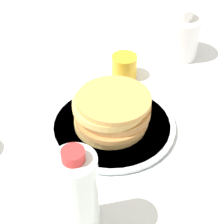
# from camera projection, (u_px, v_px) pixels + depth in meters

# --- Properties ---
(ground_plane) EXTENTS (4.00, 4.00, 0.00)m
(ground_plane) POSITION_uv_depth(u_px,v_px,m) (114.00, 138.00, 0.82)
(ground_plane) COLOR white
(plate) EXTENTS (0.29, 0.29, 0.01)m
(plate) POSITION_uv_depth(u_px,v_px,m) (112.00, 125.00, 0.84)
(plate) COLOR silver
(plate) RESTS_ON ground_plane
(pancake_stack) EXTENTS (0.17, 0.17, 0.07)m
(pancake_stack) POSITION_uv_depth(u_px,v_px,m) (112.00, 111.00, 0.82)
(pancake_stack) COLOR tan
(pancake_stack) RESTS_ON plate
(juice_glass) EXTENTS (0.07, 0.07, 0.06)m
(juice_glass) POSITION_uv_depth(u_px,v_px,m) (124.00, 66.00, 0.98)
(juice_glass) COLOR yellow
(juice_glass) RESTS_ON ground_plane
(cream_jug) EXTENTS (0.11, 0.11, 0.15)m
(cream_jug) POSITION_uv_depth(u_px,v_px,m) (178.00, 35.00, 1.04)
(cream_jug) COLOR white
(cream_jug) RESTS_ON ground_plane
(water_bottle_mid) EXTENTS (0.07, 0.07, 0.19)m
(water_bottle_mid) POSITION_uv_depth(u_px,v_px,m) (77.00, 195.00, 0.60)
(water_bottle_mid) COLOR silver
(water_bottle_mid) RESTS_ON ground_plane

